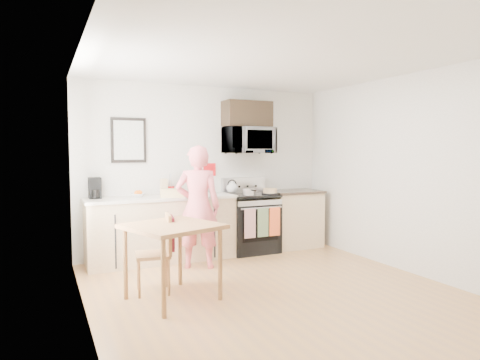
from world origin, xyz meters
name	(u,v)px	position (x,y,z in m)	size (l,w,h in m)	color
floor	(280,295)	(0.00, 0.00, 0.00)	(4.60, 4.60, 0.00)	#B07D44
back_wall	(206,170)	(0.00, 2.30, 1.30)	(4.00, 0.04, 2.60)	white
front_wall	(475,201)	(0.00, -2.30, 1.30)	(4.00, 0.04, 2.60)	white
left_wall	(86,185)	(-2.00, 0.00, 1.30)	(0.04, 4.60, 2.60)	white
right_wall	(415,174)	(2.00, 0.00, 1.30)	(0.04, 4.60, 2.60)	white
ceiling	(281,57)	(0.00, 0.00, 2.60)	(4.00, 4.60, 0.04)	silver
window	(82,155)	(-1.96, 0.80, 1.55)	(0.06, 1.40, 1.50)	white
cabinet_left	(162,230)	(-0.80, 2.00, 0.45)	(2.10, 0.60, 0.90)	tan
countertop_left	(161,198)	(-0.80, 2.00, 0.92)	(2.14, 0.64, 0.04)	beige
cabinet_right	(293,220)	(1.43, 2.00, 0.45)	(0.84, 0.60, 0.90)	tan
countertop_right	(294,192)	(1.43, 2.00, 0.92)	(0.88, 0.64, 0.04)	black
range	(251,224)	(0.63, 1.98, 0.44)	(0.76, 0.70, 1.16)	black
microwave	(248,140)	(0.63, 2.08, 1.76)	(0.76, 0.51, 0.42)	silver
upper_cabinet	(247,114)	(0.63, 2.12, 2.18)	(0.76, 0.35, 0.40)	black
wall_art	(129,140)	(-1.20, 2.28, 1.75)	(0.50, 0.04, 0.65)	black
wall_trivet	(209,170)	(0.05, 2.28, 1.30)	(0.20, 0.02, 0.20)	#B30F14
person	(198,207)	(-0.44, 1.45, 0.84)	(0.61, 0.40, 1.67)	#CB374B
dining_table	(172,233)	(-1.11, 0.37, 0.72)	(0.96, 0.96, 0.82)	brown
chair	(164,242)	(-1.12, 0.67, 0.57)	(0.47, 0.43, 0.89)	brown
knife_block	(197,186)	(-0.19, 2.22, 1.06)	(0.11, 0.15, 0.23)	brown
utensil_crock	(171,187)	(-0.63, 2.12, 1.07)	(0.11, 0.11, 0.32)	#B30F14
fruit_bowl	(138,194)	(-1.11, 2.10, 0.98)	(0.27, 0.27, 0.09)	white
milk_carton	(164,187)	(-0.74, 2.07, 1.07)	(0.10, 0.10, 0.25)	tan
coffee_maker	(95,189)	(-1.69, 2.16, 1.08)	(0.17, 0.25, 0.29)	black
bread_bag	(172,193)	(-0.68, 1.84, 1.00)	(0.33, 0.15, 0.12)	tan
cake	(270,191)	(0.87, 1.79, 0.97)	(0.26, 0.26, 0.09)	black
kettle	(232,188)	(0.35, 2.09, 1.02)	(0.18, 0.18, 0.22)	white
pot	(249,192)	(0.49, 1.78, 0.97)	(0.18, 0.31, 0.09)	silver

